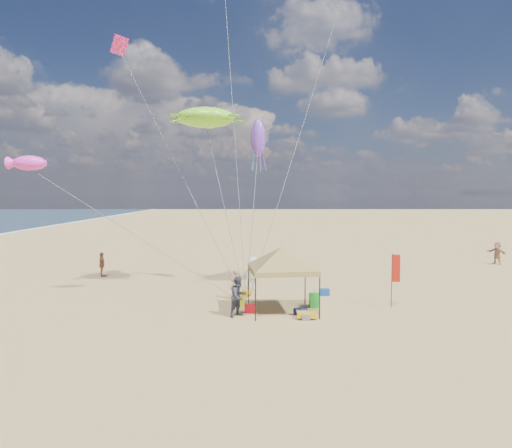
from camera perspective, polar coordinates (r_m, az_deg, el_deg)
The scene contains 20 objects.
ground at distance 23.26m, azimuth 0.03°, elevation -10.38°, with size 280.00×280.00×0.00m, color tan.
canopy_tent at distance 22.20m, azimuth 3.24°, elevation -3.11°, with size 5.86×5.86×3.64m.
feather_flag at distance 24.10m, azimuth 16.66°, elevation -5.59°, with size 0.42×0.06×2.73m.
cooler_red at distance 22.59m, azimuth -0.71°, elevation -10.32°, with size 0.54×0.38×0.38m, color #B60E14.
cooler_blue at distance 26.46m, azimuth 8.37°, elevation -8.26°, with size 0.54×0.38×0.38m, color navy.
bag_navy at distance 22.25m, azimuth 5.49°, elevation -10.58°, with size 0.36×0.36×0.60m, color #0D103B.
bag_orange at distance 26.00m, azimuth -1.09°, elevation -8.45°, with size 0.36×0.36×0.60m, color #FBA70D.
chair_green at distance 23.74m, azimuth 7.18°, elevation -9.25°, with size 0.50×0.50×0.70m, color #18891F.
chair_yellow at distance 23.90m, azimuth -1.96°, elevation -9.13°, with size 0.50×0.50×0.70m, color yellow.
crate_grey at distance 21.40m, azimuth 6.12°, elevation -11.28°, with size 0.34×0.30×0.28m, color slate.
beach_cart at distance 21.58m, azimuth 6.28°, elevation -10.98°, with size 0.90×0.50×0.24m, color gold.
person_near_a at distance 25.24m, azimuth -2.55°, elevation -7.38°, with size 0.59×0.38×1.60m, color tan.
person_near_b at distance 21.72m, azimuth -2.13°, elevation -8.85°, with size 0.92×0.71×1.88m, color #373A4B.
person_near_c at distance 27.79m, azimuth -0.36°, elevation -6.00°, with size 1.25×0.72×1.93m, color silver.
person_far_a at distance 33.42m, azimuth -18.36°, elevation -4.74°, with size 0.99×0.41×1.68m, color brown.
person_far_c at distance 41.98m, azimuth 27.45°, elevation -3.17°, with size 1.69×0.54×1.83m, color tan.
turtle_kite at distance 27.22m, azimuth -6.19°, elevation 12.83°, with size 3.36×2.69×1.12m, color #7BE728.
fish_kite at distance 27.65m, azimuth -25.99°, elevation 6.74°, with size 1.80×0.90×0.80m, color #F535C4.
squid_kite at distance 27.80m, azimuth 0.28°, elevation 10.49°, with size 0.86×0.86×2.25m, color purple.
stunt_kite_pink at distance 35.51m, azimuth -16.38°, elevation 20.26°, with size 1.25×0.04×1.25m, color #CE2172.
Camera 1 is at (-0.10, -22.55, 5.71)m, focal length 32.64 mm.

